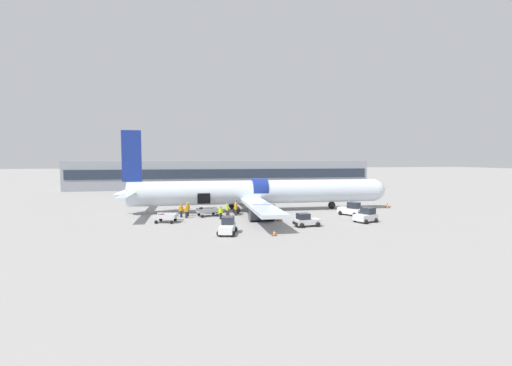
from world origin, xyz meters
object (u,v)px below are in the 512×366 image
object	(u,v)px
baggage_tug_lead	(351,210)
suitcase_on_tarmac_upright	(228,215)
airplane	(255,193)
ground_crew_supervisor	(186,211)
ground_crew_loader_b	(181,210)
ground_crew_helper	(188,209)
baggage_tug_rear	(228,227)
ground_crew_loader_a	(221,212)
baggage_tug_mid	(306,221)
baggage_cart_queued	(166,218)
baggage_cart_loading	(208,212)
ground_crew_driver	(227,210)
baggage_tug_spare	(366,216)
ground_crew_marshal	(236,209)

from	to	relation	value
baggage_tug_lead	suitcase_on_tarmac_upright	distance (m)	16.17
airplane	ground_crew_supervisor	world-z (taller)	airplane
ground_crew_loader_b	ground_crew_helper	size ratio (longest dim) A/B	0.93
baggage_tug_rear	ground_crew_loader_a	xyz separation A→B (m)	(0.01, 8.40, 0.16)
baggage_tug_mid	suitcase_on_tarmac_upright	world-z (taller)	baggage_tug_mid
airplane	baggage_tug_rear	world-z (taller)	airplane
baggage_tug_rear	ground_crew_loader_b	world-z (taller)	ground_crew_loader_b
ground_crew_supervisor	ground_crew_helper	size ratio (longest dim) A/B	0.90
baggage_cart_queued	suitcase_on_tarmac_upright	xyz separation A→B (m)	(7.48, 2.06, -0.25)
baggage_cart_loading	ground_crew_driver	bearing A→B (deg)	-12.55
ground_crew_loader_a	ground_crew_driver	xyz separation A→B (m)	(0.99, 2.02, 0.02)
baggage_tug_lead	suitcase_on_tarmac_upright	xyz separation A→B (m)	(-16.11, 1.39, -0.49)
baggage_cart_queued	suitcase_on_tarmac_upright	distance (m)	7.76
ground_crew_loader_a	ground_crew_loader_b	size ratio (longest dim) A/B	0.98
ground_crew_loader_a	ground_crew_supervisor	world-z (taller)	ground_crew_loader_a
baggage_tug_spare	suitcase_on_tarmac_upright	xyz separation A→B (m)	(-15.69, 6.14, -0.46)
baggage_tug_lead	ground_crew_loader_a	xyz separation A→B (m)	(-17.11, 0.31, 0.11)
airplane	ground_crew_driver	xyz separation A→B (m)	(-4.45, -3.96, -1.75)
suitcase_on_tarmac_upright	ground_crew_driver	bearing A→B (deg)	90.84
baggage_tug_mid	ground_crew_driver	distance (m)	11.44
baggage_tug_mid	ground_crew_loader_a	distance (m)	10.88
suitcase_on_tarmac_upright	ground_crew_loader_a	bearing A→B (deg)	-133.21
airplane	ground_crew_helper	world-z (taller)	airplane
baggage_cart_queued	ground_crew_helper	distance (m)	4.93
suitcase_on_tarmac_upright	ground_crew_loader_b	bearing A→B (deg)	167.62
baggage_cart_loading	ground_crew_loader_a	size ratio (longest dim) A/B	2.31
ground_crew_loader_a	ground_crew_helper	xyz separation A→B (m)	(-4.06, 3.29, 0.08)
baggage_tug_lead	baggage_tug_rear	size ratio (longest dim) A/B	0.99
ground_crew_helper	ground_crew_loader_b	bearing A→B (deg)	-130.35
ground_crew_driver	ground_crew_loader_b	bearing A→B (deg)	176.71
ground_crew_loader_a	ground_crew_supervisor	distance (m)	4.49
baggage_tug_spare	ground_crew_helper	size ratio (longest dim) A/B	1.70
airplane	baggage_tug_spare	bearing A→B (deg)	-44.50
baggage_tug_lead	ground_crew_loader_a	size ratio (longest dim) A/B	2.05
baggage_tug_mid	suitcase_on_tarmac_upright	size ratio (longest dim) A/B	4.72
baggage_tug_mid	ground_crew_loader_a	world-z (taller)	ground_crew_loader_a
baggage_tug_rear	ground_crew_marshal	world-z (taller)	ground_crew_marshal
baggage_tug_rear	ground_crew_helper	world-z (taller)	ground_crew_helper
ground_crew_marshal	baggage_tug_rear	bearing A→B (deg)	-101.43
baggage_tug_mid	ground_crew_loader_b	distance (m)	16.22
baggage_tug_mid	baggage_tug_rear	xyz separation A→B (m)	(-8.91, -2.16, 0.08)
baggage_tug_lead	baggage_tug_spare	bearing A→B (deg)	-95.03
ground_crew_marshal	baggage_tug_spare	bearing A→B (deg)	-27.30
baggage_cart_loading	ground_crew_loader_b	distance (m)	3.49
airplane	baggage_cart_loading	distance (m)	7.91
baggage_tug_lead	baggage_cart_queued	world-z (taller)	baggage_tug_lead
airplane	ground_crew_driver	bearing A→B (deg)	-138.29
baggage_tug_rear	ground_crew_driver	size ratio (longest dim) A/B	2.02
baggage_tug_rear	baggage_cart_loading	size ratio (longest dim) A/B	0.89
baggage_tug_lead	ground_crew_driver	bearing A→B (deg)	171.76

